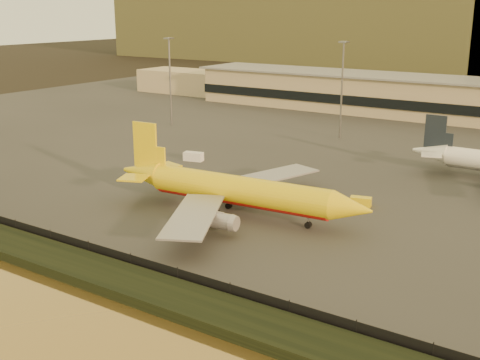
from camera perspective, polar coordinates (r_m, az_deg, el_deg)
name	(u,v)px	position (r m, az deg, el deg)	size (l,w,h in m)	color
ground	(181,238)	(92.63, -5.62, -5.51)	(900.00, 900.00, 0.00)	black
embankment	(98,273)	(80.99, -13.29, -8.62)	(320.00, 7.00, 1.40)	black
tarmac	(395,133)	(173.91, 14.47, 4.31)	(320.00, 220.00, 0.20)	#2D2D2D
perimeter_fence	(120,259)	(83.26, -11.31, -7.34)	(300.00, 0.05, 2.20)	black
terminal_building	(385,95)	(206.09, 13.62, 7.87)	(202.00, 25.00, 12.60)	tan
apron_light_masts	(433,89)	(148.16, 17.80, 8.22)	(152.20, 12.20, 25.40)	slate
dhl_cargo_jet	(235,191)	(100.53, -0.45, -1.02)	(47.29, 46.20, 14.12)	yellow
gse_vehicle_yellow	(361,202)	(108.00, 11.38, -2.02)	(3.66, 1.65, 1.65)	yellow
gse_vehicle_white	(193,156)	(137.66, -4.43, 2.24)	(4.41, 1.98, 1.98)	white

